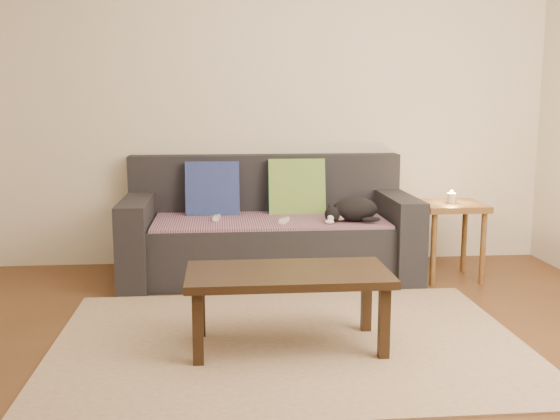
{
  "coord_description": "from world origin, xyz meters",
  "views": [
    {
      "loc": [
        -0.36,
        -3.17,
        1.29
      ],
      "look_at": [
        0.05,
        1.2,
        0.55
      ],
      "focal_mm": 42.0,
      "sensor_mm": 36.0,
      "label": 1
    }
  ],
  "objects_px": {
    "cat": "(353,210)",
    "sofa": "(269,234)",
    "coffee_table": "(288,281)",
    "wii_remote_b": "(284,221)",
    "side_table": "(451,216)",
    "wii_remote_a": "(217,218)"
  },
  "relations": [
    {
      "from": "cat",
      "to": "sofa",
      "type": "bearing_deg",
      "value": 176.93
    },
    {
      "from": "coffee_table",
      "to": "sofa",
      "type": "bearing_deg",
      "value": 89.56
    },
    {
      "from": "cat",
      "to": "wii_remote_b",
      "type": "xyz_separation_m",
      "value": [
        -0.49,
        -0.01,
        -0.07
      ]
    },
    {
      "from": "side_table",
      "to": "sofa",
      "type": "bearing_deg",
      "value": 170.22
    },
    {
      "from": "wii_remote_a",
      "to": "side_table",
      "type": "height_order",
      "value": "side_table"
    },
    {
      "from": "cat",
      "to": "side_table",
      "type": "height_order",
      "value": "cat"
    },
    {
      "from": "coffee_table",
      "to": "wii_remote_a",
      "type": "bearing_deg",
      "value": 105.12
    },
    {
      "from": "cat",
      "to": "coffee_table",
      "type": "bearing_deg",
      "value": -95.77
    },
    {
      "from": "cat",
      "to": "side_table",
      "type": "bearing_deg",
      "value": 21.27
    },
    {
      "from": "sofa",
      "to": "cat",
      "type": "height_order",
      "value": "sofa"
    },
    {
      "from": "cat",
      "to": "coffee_table",
      "type": "xyz_separation_m",
      "value": [
        -0.59,
        -1.24,
        -0.16
      ]
    },
    {
      "from": "side_table",
      "to": "coffee_table",
      "type": "bearing_deg",
      "value": -136.17
    },
    {
      "from": "wii_remote_b",
      "to": "sofa",
      "type": "bearing_deg",
      "value": 41.46
    },
    {
      "from": "wii_remote_b",
      "to": "coffee_table",
      "type": "bearing_deg",
      "value": -162.31
    },
    {
      "from": "wii_remote_a",
      "to": "coffee_table",
      "type": "xyz_separation_m",
      "value": [
        0.37,
        -1.37,
        -0.09
      ]
    },
    {
      "from": "cat",
      "to": "side_table",
      "type": "relative_size",
      "value": 0.77
    },
    {
      "from": "cat",
      "to": "wii_remote_a",
      "type": "relative_size",
      "value": 2.88
    },
    {
      "from": "sofa",
      "to": "side_table",
      "type": "xyz_separation_m",
      "value": [
        1.3,
        -0.22,
        0.15
      ]
    },
    {
      "from": "cat",
      "to": "wii_remote_a",
      "type": "distance_m",
      "value": 0.98
    },
    {
      "from": "wii_remote_b",
      "to": "side_table",
      "type": "height_order",
      "value": "side_table"
    },
    {
      "from": "wii_remote_a",
      "to": "coffee_table",
      "type": "distance_m",
      "value": 1.43
    },
    {
      "from": "sofa",
      "to": "side_table",
      "type": "distance_m",
      "value": 1.33
    }
  ]
}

